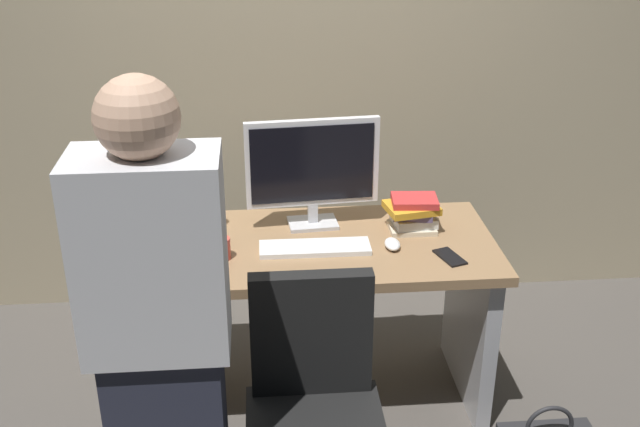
{
  "coord_description": "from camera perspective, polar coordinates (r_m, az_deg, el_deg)",
  "views": [
    {
      "loc": [
        -0.22,
        -2.67,
        2.1
      ],
      "look_at": [
        0.0,
        -0.05,
        0.89
      ],
      "focal_mm": 42.57,
      "sensor_mm": 36.0,
      "label": 1
    }
  ],
  "objects": [
    {
      "name": "cup_near_keyboard",
      "position": [
        2.89,
        -7.45,
        -2.62
      ],
      "size": [
        0.07,
        0.07,
        0.09
      ],
      "primitive_type": "cylinder",
      "color": "#D84C3F",
      "rests_on": "desk"
    },
    {
      "name": "book_stack",
      "position": [
        3.1,
        7.0,
        0.01
      ],
      "size": [
        0.23,
        0.19,
        0.14
      ],
      "color": "beige",
      "rests_on": "desk"
    },
    {
      "name": "monitor",
      "position": [
        3.05,
        -0.57,
        3.49
      ],
      "size": [
        0.54,
        0.16,
        0.46
      ],
      "color": "silver",
      "rests_on": "desk"
    },
    {
      "name": "person_at_desk",
      "position": [
        2.25,
        -11.86,
        -9.87
      ],
      "size": [
        0.4,
        0.24,
        1.64
      ],
      "color": "#262838",
      "rests_on": "ground"
    },
    {
      "name": "desk",
      "position": [
        3.11,
        -0.08,
        -5.99
      ],
      "size": [
        1.4,
        0.68,
        0.74
      ],
      "color": "#93704C",
      "rests_on": "ground"
    },
    {
      "name": "mouse",
      "position": [
        2.97,
        5.46,
        -2.3
      ],
      "size": [
        0.06,
        0.1,
        0.03
      ],
      "primitive_type": "ellipsoid",
      "color": "white",
      "rests_on": "desk"
    },
    {
      "name": "keyboard",
      "position": [
        2.94,
        -0.39,
        -2.59
      ],
      "size": [
        0.43,
        0.13,
        0.02
      ],
      "primitive_type": "cube",
      "rotation": [
        0.0,
        0.0,
        -0.01
      ],
      "color": "white",
      "rests_on": "desk"
    },
    {
      "name": "wall_back",
      "position": [
        3.65,
        -1.34,
        15.24
      ],
      "size": [
        6.4,
        0.1,
        3.0
      ],
      "primitive_type": "cube",
      "color": "tan",
      "rests_on": "ground"
    },
    {
      "name": "cell_phone",
      "position": [
        2.93,
        9.73,
        -3.24
      ],
      "size": [
        0.11,
        0.16,
        0.01
      ],
      "primitive_type": "cube",
      "rotation": [
        0.0,
        0.0,
        0.32
      ],
      "color": "black",
      "rests_on": "desk"
    },
    {
      "name": "ground_plane",
      "position": [
        3.4,
        -0.07,
        -13.39
      ],
      "size": [
        9.0,
        9.0,
        0.0
      ],
      "primitive_type": "plane",
      "color": "#4C4742"
    },
    {
      "name": "cup_by_monitor",
      "position": [
        3.16,
        -7.98,
        -0.11
      ],
      "size": [
        0.07,
        0.07,
        0.09
      ],
      "primitive_type": "cylinder",
      "color": "silver",
      "rests_on": "desk"
    }
  ]
}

